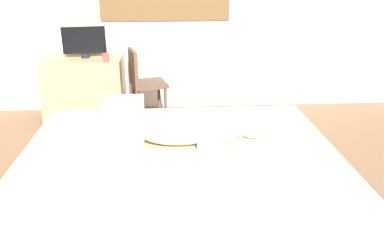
{
  "coord_description": "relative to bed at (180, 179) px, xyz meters",
  "views": [
    {
      "loc": [
        0.03,
        -2.37,
        1.72
      ],
      "look_at": [
        0.2,
        0.36,
        0.67
      ],
      "focal_mm": 36.88,
      "sensor_mm": 36.0,
      "label": 1
    }
  ],
  "objects": [
    {
      "name": "ground_plane",
      "position": [
        -0.1,
        -0.16,
        -0.26
      ],
      "size": [
        16.0,
        16.0,
        0.0
      ],
      "primitive_type": "plane",
      "color": "brown"
    },
    {
      "name": "bed",
      "position": [
        0.0,
        0.0,
        0.0
      ],
      "size": [
        2.24,
        1.67,
        0.52
      ],
      "color": "brown",
      "rests_on": "ground"
    },
    {
      "name": "person_lying",
      "position": [
        -0.1,
        0.06,
        0.38
      ],
      "size": [
        0.94,
        0.28,
        0.34
      ],
      "color": "#CCB299",
      "rests_on": "bed"
    },
    {
      "name": "cat",
      "position": [
        0.57,
        0.11,
        0.33
      ],
      "size": [
        0.35,
        0.17,
        0.21
      ],
      "color": "silver",
      "rests_on": "bed"
    },
    {
      "name": "desk",
      "position": [
        -1.05,
        1.98,
        0.11
      ],
      "size": [
        0.9,
        0.56,
        0.74
      ],
      "color": "#997A56",
      "rests_on": "ground"
    },
    {
      "name": "tv_monitor",
      "position": [
        -1.0,
        1.98,
        0.66
      ],
      "size": [
        0.48,
        0.1,
        0.35
      ],
      "color": "black",
      "rests_on": "desk"
    },
    {
      "name": "cup",
      "position": [
        -0.74,
        1.76,
        0.53
      ],
      "size": [
        0.07,
        0.07,
        0.09
      ],
      "primitive_type": "cylinder",
      "color": "#B23D38",
      "rests_on": "desk"
    },
    {
      "name": "chair_by_desk",
      "position": [
        -0.36,
        1.81,
        0.25
      ],
      "size": [
        0.47,
        0.47,
        0.86
      ],
      "color": "#4C3828",
      "rests_on": "ground"
    },
    {
      "name": "curtain_left",
      "position": [
        -1.09,
        2.26,
        1.03
      ],
      "size": [
        0.44,
        0.06,
        2.57
      ],
      "primitive_type": "cube",
      "color": "#ADCC75",
      "rests_on": "ground"
    }
  ]
}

